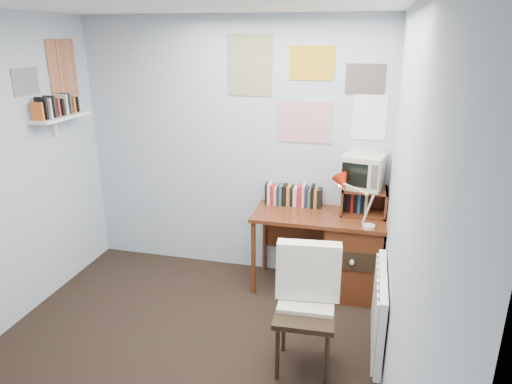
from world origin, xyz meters
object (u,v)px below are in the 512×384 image
desk_lamp (370,207)px  tv_riser (364,201)px  desk (347,252)px  desk_chair (305,315)px  radiator (380,311)px  crt_tv (364,170)px  wall_shelf (60,117)px

desk_lamp → tv_riser: 0.34m
desk → desk_chair: bearing=-101.2°
desk → radiator: bearing=-72.8°
crt_tv → wall_shelf: bearing=-157.1°
desk → tv_riser: size_ratio=3.00×
tv_riser → desk: bearing=-137.0°
desk → desk_lamp: bearing=-51.5°
crt_tv → desk_chair: bearing=-92.0°
desk_chair → desk_lamp: size_ratio=2.34×
radiator → desk_lamp: bearing=99.1°
wall_shelf → tv_riser: bearing=10.3°
desk_lamp → radiator: desk_lamp is taller
tv_riser → radiator: size_ratio=0.50×
desk_chair → crt_tv: bearing=73.1°
tv_riser → radiator: (0.17, -1.04, -0.47)m
desk_lamp → radiator: (0.11, -0.71, -0.53)m
desk_lamp → crt_tv: bearing=92.8°
desk_lamp → wall_shelf: (-2.75, -0.16, 0.67)m
desk_lamp → wall_shelf: bearing=173.2°
desk_lamp → radiator: bearing=-91.0°
crt_tv → tv_riser: bearing=-27.5°
desk_lamp → radiator: size_ratio=0.48×
desk_chair → crt_tv: (0.32, 1.28, 0.73)m
desk_lamp → desk_chair: bearing=-123.5°
crt_tv → wall_shelf: 2.75m
desk → wall_shelf: wall_shelf is taller
radiator → wall_shelf: 3.15m
crt_tv → desk_lamp: bearing=-65.0°
desk_chair → radiator: (0.52, 0.22, -0.03)m
desk → crt_tv: (0.09, 0.13, 0.77)m
tv_riser → crt_tv: bearing=140.4°
radiator → crt_tv: bearing=100.4°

